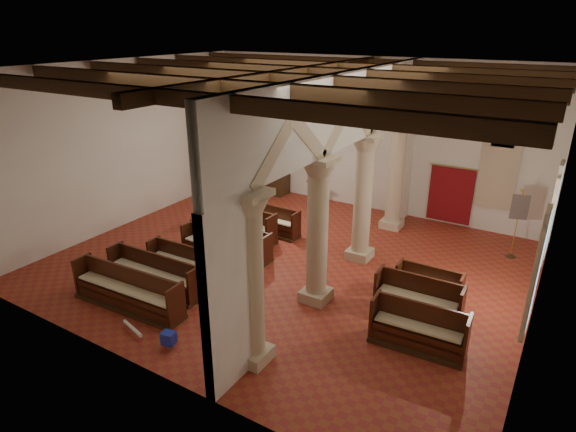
% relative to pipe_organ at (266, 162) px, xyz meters
% --- Properties ---
extents(floor, '(14.00, 14.00, 0.00)m').
position_rel_pipe_organ_xyz_m(floor, '(4.50, -5.50, -1.37)').
color(floor, maroon).
rests_on(floor, ground).
extents(ceiling, '(14.00, 14.00, 0.00)m').
position_rel_pipe_organ_xyz_m(ceiling, '(4.50, -5.50, 4.63)').
color(ceiling, '#332111').
rests_on(ceiling, wall_back).
extents(wall_back, '(14.00, 0.02, 6.00)m').
position_rel_pipe_organ_xyz_m(wall_back, '(4.50, 0.50, 1.63)').
color(wall_back, white).
rests_on(wall_back, floor).
extents(wall_front, '(14.00, 0.02, 6.00)m').
position_rel_pipe_organ_xyz_m(wall_front, '(4.50, -11.50, 1.63)').
color(wall_front, white).
rests_on(wall_front, floor).
extents(wall_left, '(0.02, 12.00, 6.00)m').
position_rel_pipe_organ_xyz_m(wall_left, '(-2.50, -5.50, 1.63)').
color(wall_left, white).
rests_on(wall_left, floor).
extents(wall_right, '(0.02, 12.00, 6.00)m').
position_rel_pipe_organ_xyz_m(wall_right, '(11.50, -5.50, 1.63)').
color(wall_right, white).
rests_on(wall_right, floor).
extents(ceiling_beams, '(13.80, 11.80, 0.30)m').
position_rel_pipe_organ_xyz_m(ceiling_beams, '(4.50, -5.50, 4.45)').
color(ceiling_beams, '#392512').
rests_on(ceiling_beams, wall_back).
extents(arcade, '(0.90, 11.90, 6.00)m').
position_rel_pipe_organ_xyz_m(arcade, '(6.30, -5.50, 2.19)').
color(arcade, tan).
rests_on(arcade, floor).
extents(window_right_a, '(0.03, 1.00, 2.20)m').
position_rel_pipe_organ_xyz_m(window_right_a, '(11.48, -7.00, 0.83)').
color(window_right_a, '#2F6A54').
rests_on(window_right_a, wall_right).
extents(window_right_b, '(0.03, 1.00, 2.20)m').
position_rel_pipe_organ_xyz_m(window_right_b, '(11.48, -3.00, 0.83)').
color(window_right_b, '#2F6A54').
rests_on(window_right_b, wall_right).
extents(window_back, '(1.00, 0.03, 2.20)m').
position_rel_pipe_organ_xyz_m(window_back, '(9.50, 0.48, 0.83)').
color(window_back, '#2F6A54').
rests_on(window_back, wall_back).
extents(pipe_organ, '(2.10, 0.85, 4.40)m').
position_rel_pipe_organ_xyz_m(pipe_organ, '(0.00, 0.00, 0.00)').
color(pipe_organ, '#392512').
rests_on(pipe_organ, floor).
extents(lectern, '(0.55, 0.57, 1.21)m').
position_rel_pipe_organ_xyz_m(lectern, '(2.78, -0.65, -0.87)').
color(lectern, '#3C1C13').
rests_on(lectern, floor).
extents(dossal_curtain, '(1.80, 0.07, 2.17)m').
position_rel_pipe_organ_xyz_m(dossal_curtain, '(8.00, 0.42, -0.21)').
color(dossal_curtain, maroon).
rests_on(dossal_curtain, floor).
extents(processional_banner, '(0.51, 0.65, 2.33)m').
position_rel_pipe_organ_xyz_m(processional_banner, '(10.51, -1.34, -0.58)').
color(processional_banner, '#392512').
rests_on(processional_banner, floor).
extents(hymnal_box_a, '(0.35, 0.30, 0.31)m').
position_rel_pipe_organ_xyz_m(hymnal_box_a, '(4.34, -10.66, -1.12)').
color(hymnal_box_a, navy).
rests_on(hymnal_box_a, floor).
extents(hymnal_box_b, '(0.41, 0.37, 0.35)m').
position_rel_pipe_organ_xyz_m(hymnal_box_b, '(2.93, -7.93, -1.09)').
color(hymnal_box_b, '#162399').
rests_on(hymnal_box_b, floor).
extents(hymnal_box_c, '(0.38, 0.33, 0.33)m').
position_rel_pipe_organ_xyz_m(hymnal_box_c, '(4.14, -6.84, -1.11)').
color(hymnal_box_c, navy).
rests_on(hymnal_box_c, floor).
extents(tube_heater_a, '(0.86, 0.31, 0.09)m').
position_rel_pipe_organ_xyz_m(tube_heater_a, '(3.21, -10.74, -1.21)').
color(tube_heater_a, white).
rests_on(tube_heater_a, floor).
extents(tube_heater_b, '(1.02, 0.20, 0.10)m').
position_rel_pipe_organ_xyz_m(tube_heater_b, '(2.12, -9.61, -1.21)').
color(tube_heater_b, white).
rests_on(tube_heater_b, floor).
extents(nave_pew_0, '(3.48, 0.89, 1.11)m').
position_rel_pipe_organ_xyz_m(nave_pew_0, '(2.19, -9.96, -1.01)').
color(nave_pew_0, '#392512').
rests_on(nave_pew_0, floor).
extents(nave_pew_1, '(3.12, 0.76, 1.05)m').
position_rel_pipe_organ_xyz_m(nave_pew_1, '(2.07, -8.90, -1.03)').
color(nave_pew_1, '#392512').
rests_on(nave_pew_1, floor).
extents(nave_pew_2, '(2.84, 0.74, 0.99)m').
position_rel_pipe_organ_xyz_m(nave_pew_2, '(2.50, -7.91, -1.04)').
color(nave_pew_2, '#392512').
rests_on(nave_pew_2, floor).
extents(nave_pew_3, '(2.57, 0.82, 1.00)m').
position_rel_pipe_organ_xyz_m(nave_pew_3, '(2.41, -6.57, -1.04)').
color(nave_pew_3, '#392512').
rests_on(nave_pew_3, floor).
extents(nave_pew_4, '(2.98, 0.67, 0.99)m').
position_rel_pipe_organ_xyz_m(nave_pew_4, '(2.53, -5.94, -1.04)').
color(nave_pew_4, '#392512').
rests_on(nave_pew_4, floor).
extents(nave_pew_5, '(3.00, 0.87, 1.13)m').
position_rel_pipe_organ_xyz_m(nave_pew_5, '(1.95, -4.74, -1.00)').
color(nave_pew_5, '#392512').
rests_on(nave_pew_5, floor).
extents(nave_pew_6, '(3.08, 0.78, 1.02)m').
position_rel_pipe_organ_xyz_m(nave_pew_6, '(2.31, -3.80, -1.04)').
color(nave_pew_6, '#392512').
rests_on(nave_pew_6, floor).
extents(aisle_pew_0, '(2.25, 0.86, 1.12)m').
position_rel_pipe_organ_xyz_m(aisle_pew_0, '(9.34, -7.63, -1.00)').
color(aisle_pew_0, '#392512').
rests_on(aisle_pew_0, floor).
extents(aisle_pew_1, '(2.24, 0.81, 1.12)m').
position_rel_pipe_organ_xyz_m(aisle_pew_1, '(8.94, -6.36, -1.00)').
color(aisle_pew_1, '#392512').
rests_on(aisle_pew_1, floor).
extents(aisle_pew_2, '(1.77, 0.70, 1.02)m').
position_rel_pipe_organ_xyz_m(aisle_pew_2, '(8.96, -5.52, -1.02)').
color(aisle_pew_2, '#392512').
rests_on(aisle_pew_2, floor).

